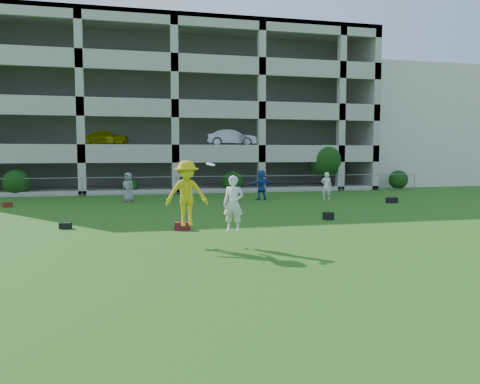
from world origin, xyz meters
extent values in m
plane|color=#235114|center=(0.00, 0.00, 0.00)|extent=(100.00, 100.00, 0.00)
cube|color=beige|center=(23.00, 28.00, 5.00)|extent=(16.00, 14.00, 10.00)
imported|color=gray|center=(-3.10, 14.26, 0.83)|extent=(0.95, 0.94, 1.65)
imported|color=#214497|center=(4.49, 13.86, 0.88)|extent=(1.70, 0.93, 1.75)
imported|color=white|center=(8.16, 12.90, 0.81)|extent=(0.70, 0.60, 1.62)
cube|color=#5C0F15|center=(-1.18, 4.02, 0.14)|extent=(0.59, 0.39, 0.28)
cube|color=black|center=(-5.26, 5.25, 0.11)|extent=(0.44, 0.32, 0.22)
cube|color=black|center=(4.93, 5.26, 0.15)|extent=(0.41, 0.41, 0.30)
cube|color=black|center=(11.02, 10.56, 0.15)|extent=(0.61, 0.33, 0.30)
cube|color=#5D1C10|center=(-9.06, 13.12, 0.12)|extent=(0.53, 0.50, 0.24)
imported|color=gold|center=(-1.35, 1.15, 1.55)|extent=(1.23, 0.71, 1.90)
imported|color=silver|center=(-0.04, 0.77, 1.25)|extent=(0.71, 0.62, 1.65)
cylinder|color=white|center=(-0.64, 1.15, 2.39)|extent=(0.28, 0.27, 0.14)
cube|color=#9E998C|center=(0.00, 32.75, 6.00)|extent=(30.00, 0.50, 12.00)
cube|color=#9E998C|center=(14.75, 26.00, 6.00)|extent=(0.50, 14.00, 12.00)
cube|color=#9E998C|center=(0.00, 26.00, 11.85)|extent=(30.00, 14.00, 0.30)
cube|color=#9E998C|center=(0.00, 26.00, 0.15)|extent=(30.00, 14.00, 0.30)
cube|color=#9E998C|center=(0.00, 26.00, 3.15)|extent=(30.00, 14.00, 0.30)
cube|color=#9E998C|center=(0.00, 26.00, 6.15)|extent=(30.00, 14.00, 0.30)
cube|color=#9E998C|center=(0.00, 26.00, 9.15)|extent=(30.00, 14.00, 0.30)
cube|color=#9E998C|center=(0.00, 19.15, 2.55)|extent=(30.00, 0.30, 0.90)
cube|color=#9E998C|center=(0.00, 19.15, 5.55)|extent=(30.00, 0.30, 0.90)
cube|color=#9E998C|center=(0.00, 19.15, 8.55)|extent=(30.00, 0.30, 0.90)
cube|color=#9E998C|center=(0.00, 19.15, 11.55)|extent=(30.00, 0.30, 0.90)
cube|color=#9E998C|center=(-6.00, 19.25, 6.00)|extent=(0.50, 0.50, 12.00)
cube|color=#9E998C|center=(0.00, 19.25, 6.00)|extent=(0.50, 0.50, 12.00)
cube|color=#9E998C|center=(6.00, 19.25, 6.00)|extent=(0.50, 0.50, 12.00)
cube|color=#9E998C|center=(12.00, 19.25, 6.00)|extent=(0.50, 0.50, 12.00)
cube|color=#605E59|center=(0.00, 28.00, 6.00)|extent=(29.00, 9.00, 11.60)
imported|color=#FEFF0D|center=(-4.90, 24.00, 3.96)|extent=(4.04, 2.02, 1.32)
imported|color=#AAACB1|center=(4.87, 24.00, 3.96)|extent=(4.10, 1.68, 1.32)
cylinder|color=gray|center=(-6.00, 19.00, 0.60)|extent=(0.06, 0.06, 1.20)
cylinder|color=gray|center=(0.00, 19.00, 0.60)|extent=(0.06, 0.06, 1.20)
cylinder|color=gray|center=(6.00, 19.00, 0.60)|extent=(0.06, 0.06, 1.20)
cylinder|color=gray|center=(12.00, 19.00, 0.60)|extent=(0.06, 0.06, 1.20)
cylinder|color=gray|center=(18.00, 19.00, 0.60)|extent=(0.06, 0.06, 1.20)
cylinder|color=gray|center=(0.00, 19.00, 1.15)|extent=(36.00, 0.04, 0.04)
cylinder|color=gray|center=(0.00, 19.00, 0.08)|extent=(36.00, 0.04, 0.04)
sphere|color=#163D11|center=(-10.00, 19.60, 0.88)|extent=(1.76, 1.76, 1.76)
sphere|color=#163D11|center=(-3.00, 19.60, 0.55)|extent=(1.10, 1.10, 1.10)
sphere|color=#163D11|center=(4.00, 19.60, 0.77)|extent=(1.54, 1.54, 1.54)
cylinder|color=#382314|center=(11.00, 19.80, 0.98)|extent=(0.16, 0.16, 1.96)
sphere|color=#163D11|center=(11.00, 19.80, 2.24)|extent=(2.52, 2.52, 2.52)
sphere|color=#163D11|center=(17.00, 19.60, 0.72)|extent=(1.43, 1.43, 1.43)
camera|label=1|loc=(-2.92, -12.42, 2.70)|focal=35.00mm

